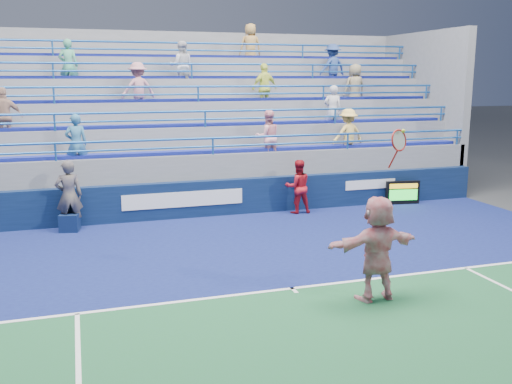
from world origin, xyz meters
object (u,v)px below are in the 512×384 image
object	(u,v)px
judge_chair	(70,221)
ball_girl	(298,187)
serve_speed_board	(403,193)
tennis_player	(377,248)
line_judge	(69,196)

from	to	relation	value
judge_chair	ball_girl	xyz separation A→B (m)	(6.75, 0.09, 0.56)
serve_speed_board	tennis_player	world-z (taller)	tennis_player
ball_girl	line_judge	bearing A→B (deg)	4.06
serve_speed_board	judge_chair	size ratio (longest dim) A/B	1.31
ball_girl	serve_speed_board	bearing A→B (deg)	-174.48
judge_chair	tennis_player	distance (m)	8.89
line_judge	ball_girl	size ratio (longest dim) A/B	1.17
serve_speed_board	ball_girl	distance (m)	3.80
line_judge	tennis_player	bearing A→B (deg)	124.20
serve_speed_board	line_judge	size ratio (longest dim) A/B	0.59
tennis_player	ball_girl	size ratio (longest dim) A/B	1.93
serve_speed_board	line_judge	world-z (taller)	line_judge
judge_chair	ball_girl	distance (m)	6.77
judge_chair	ball_girl	bearing A→B (deg)	0.75
judge_chair	serve_speed_board	bearing A→B (deg)	1.01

